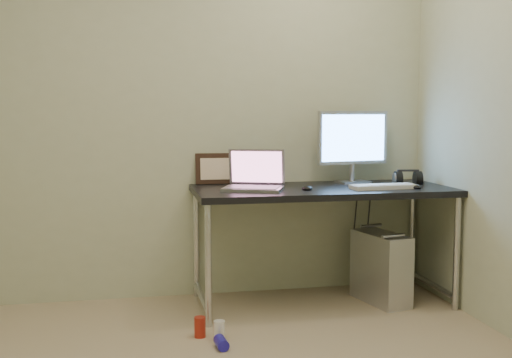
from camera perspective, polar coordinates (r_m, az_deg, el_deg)
name	(u,v)px	position (r m, az deg, el deg)	size (l,w,h in m)	color
wall_back	(168,108)	(4.23, -7.80, 6.25)	(3.50, 0.02, 2.50)	beige
desk	(322,199)	(4.09, 5.89, -1.82)	(1.62, 0.71, 0.75)	black
tower_computer	(381,268)	(4.24, 11.04, -7.75)	(0.28, 0.47, 0.48)	silver
cable_a	(354,231)	(4.53, 8.70, -4.60)	(0.01, 0.01, 0.70)	black
cable_b	(367,234)	(4.54, 9.85, -4.84)	(0.01, 0.01, 0.72)	black
can_red	(200,327)	(3.61, -5.01, -12.98)	(0.06, 0.06, 0.11)	#B12818
can_white	(219,331)	(3.54, -3.28, -13.32)	(0.06, 0.06, 0.11)	white
can_blue	(221,343)	(3.44, -3.10, -14.34)	(0.06, 0.06, 0.11)	#241DC0
laptop	(254,180)	(3.96, -0.14, -0.09)	(0.44, 0.40, 0.25)	#A1A2A8
monitor	(353,141)	(4.35, 8.61, 3.35)	(0.51, 0.18, 0.48)	#A1A2A8
keyboard	(384,187)	(4.07, 11.27, -0.67)	(0.41, 0.13, 0.03)	silver
mouse_right	(416,186)	(4.13, 14.02, -0.59)	(0.06, 0.10, 0.03)	black
mouse_left	(307,187)	(3.95, 4.55, -0.71)	(0.06, 0.10, 0.04)	black
headphones	(408,179)	(4.37, 13.35, -0.01)	(0.19, 0.12, 0.12)	black
picture_frame	(215,169)	(4.25, -3.68, 0.92)	(0.26, 0.03, 0.20)	black
webcam	(259,169)	(4.28, 0.25, 0.90)	(0.05, 0.04, 0.13)	silver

